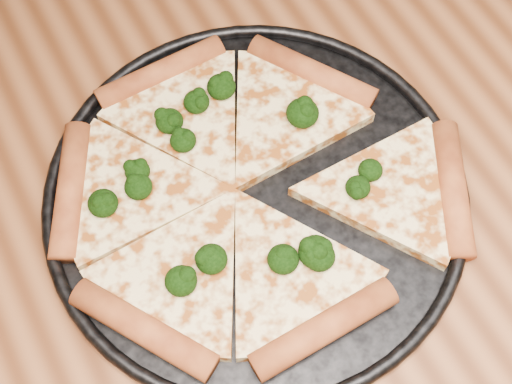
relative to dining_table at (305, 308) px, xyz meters
name	(u,v)px	position (x,y,z in m)	size (l,w,h in m)	color
dining_table	(305,308)	(0.00, 0.00, 0.00)	(1.20, 0.90, 0.75)	brown
pizza_pan	(256,196)	(-0.01, 0.09, 0.10)	(0.40, 0.40, 0.02)	black
pizza	(244,190)	(-0.02, 0.10, 0.11)	(0.40, 0.33, 0.03)	#FFE59C
broccoli_florets	(235,186)	(-0.02, 0.10, 0.12)	(0.26, 0.23, 0.02)	black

